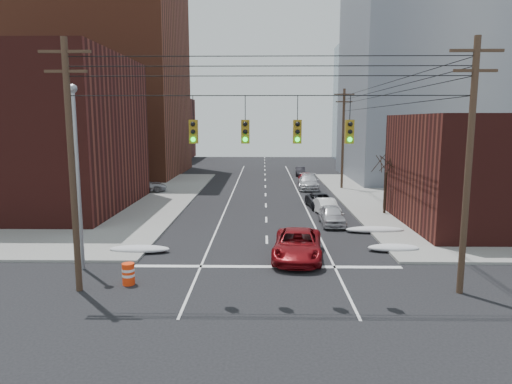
{
  "coord_description": "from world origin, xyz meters",
  "views": [
    {
      "loc": [
        -0.23,
        -16.46,
        7.55
      ],
      "look_at": [
        -0.7,
        12.66,
        3.0
      ],
      "focal_mm": 32.0,
      "sensor_mm": 36.0,
      "label": 1
    }
  ],
  "objects_px": {
    "red_pickup": "(298,245)",
    "parked_car_c": "(321,201)",
    "parked_car_b": "(327,207)",
    "parked_car_e": "(306,179)",
    "lot_car_d": "(98,192)",
    "lot_car_a": "(99,194)",
    "lot_car_c": "(38,204)",
    "lot_car_b": "(144,186)",
    "construction_barrel": "(128,274)",
    "parked_car_a": "(332,215)",
    "parked_car_d": "(308,182)",
    "parked_car_f": "(300,171)"
  },
  "relations": [
    {
      "from": "parked_car_a",
      "to": "lot_car_d",
      "type": "height_order",
      "value": "lot_car_d"
    },
    {
      "from": "red_pickup",
      "to": "lot_car_b",
      "type": "height_order",
      "value": "red_pickup"
    },
    {
      "from": "lot_car_c",
      "to": "parked_car_f",
      "type": "bearing_deg",
      "value": -41.03
    },
    {
      "from": "construction_barrel",
      "to": "lot_car_a",
      "type": "bearing_deg",
      "value": 112.88
    },
    {
      "from": "red_pickup",
      "to": "lot_car_d",
      "type": "bearing_deg",
      "value": 139.85
    },
    {
      "from": "parked_car_b",
      "to": "construction_barrel",
      "type": "bearing_deg",
      "value": -132.22
    },
    {
      "from": "parked_car_e",
      "to": "lot_car_d",
      "type": "bearing_deg",
      "value": -148.44
    },
    {
      "from": "lot_car_c",
      "to": "parked_car_d",
      "type": "bearing_deg",
      "value": -58.66
    },
    {
      "from": "parked_car_d",
      "to": "red_pickup",
      "type": "bearing_deg",
      "value": -93.3
    },
    {
      "from": "lot_car_a",
      "to": "construction_barrel",
      "type": "distance_m",
      "value": 23.29
    },
    {
      "from": "lot_car_d",
      "to": "construction_barrel",
      "type": "distance_m",
      "value": 24.51
    },
    {
      "from": "lot_car_a",
      "to": "lot_car_c",
      "type": "bearing_deg",
      "value": 149.04
    },
    {
      "from": "parked_car_c",
      "to": "lot_car_c",
      "type": "distance_m",
      "value": 23.63
    },
    {
      "from": "parked_car_b",
      "to": "parked_car_c",
      "type": "distance_m",
      "value": 3.14
    },
    {
      "from": "parked_car_d",
      "to": "lot_car_b",
      "type": "height_order",
      "value": "parked_car_d"
    },
    {
      "from": "lot_car_b",
      "to": "parked_car_d",
      "type": "bearing_deg",
      "value": -94.97
    },
    {
      "from": "red_pickup",
      "to": "lot_car_c",
      "type": "height_order",
      "value": "red_pickup"
    },
    {
      "from": "red_pickup",
      "to": "parked_car_c",
      "type": "height_order",
      "value": "red_pickup"
    },
    {
      "from": "parked_car_f",
      "to": "lot_car_c",
      "type": "distance_m",
      "value": 35.89
    },
    {
      "from": "red_pickup",
      "to": "construction_barrel",
      "type": "height_order",
      "value": "red_pickup"
    },
    {
      "from": "lot_car_d",
      "to": "parked_car_e",
      "type": "bearing_deg",
      "value": -68.61
    },
    {
      "from": "parked_car_e",
      "to": "lot_car_c",
      "type": "distance_m",
      "value": 29.28
    },
    {
      "from": "parked_car_a",
      "to": "red_pickup",
      "type": "bearing_deg",
      "value": -110.58
    },
    {
      "from": "parked_car_b",
      "to": "parked_car_f",
      "type": "distance_m",
      "value": 27.09
    },
    {
      "from": "parked_car_b",
      "to": "lot_car_a",
      "type": "bearing_deg",
      "value": 158.26
    },
    {
      "from": "parked_car_c",
      "to": "parked_car_f",
      "type": "xyz_separation_m",
      "value": [
        0.1,
        23.95,
        -0.02
      ]
    },
    {
      "from": "parked_car_c",
      "to": "parked_car_e",
      "type": "distance_m",
      "value": 14.41
    },
    {
      "from": "parked_car_d",
      "to": "parked_car_b",
      "type": "bearing_deg",
      "value": -86.11
    },
    {
      "from": "lot_car_b",
      "to": "parked_car_c",
      "type": "bearing_deg",
      "value": -129.57
    },
    {
      "from": "lot_car_b",
      "to": "lot_car_c",
      "type": "relative_size",
      "value": 0.99
    },
    {
      "from": "parked_car_b",
      "to": "parked_car_e",
      "type": "xyz_separation_m",
      "value": [
        -0.09,
        17.56,
        0.1
      ]
    },
    {
      "from": "red_pickup",
      "to": "construction_barrel",
      "type": "bearing_deg",
      "value": -146.87
    },
    {
      "from": "lot_car_a",
      "to": "lot_car_d",
      "type": "distance_m",
      "value": 1.22
    },
    {
      "from": "parked_car_e",
      "to": "parked_car_f",
      "type": "relative_size",
      "value": 1.21
    },
    {
      "from": "parked_car_b",
      "to": "red_pickup",
      "type": "bearing_deg",
      "value": -112.02
    },
    {
      "from": "lot_car_a",
      "to": "construction_barrel",
      "type": "xyz_separation_m",
      "value": [
        9.06,
        -21.45,
        -0.26
      ]
    },
    {
      "from": "lot_car_d",
      "to": "red_pickup",
      "type": "bearing_deg",
      "value": -142.37
    },
    {
      "from": "red_pickup",
      "to": "construction_barrel",
      "type": "relative_size",
      "value": 5.53
    },
    {
      "from": "construction_barrel",
      "to": "red_pickup",
      "type": "bearing_deg",
      "value": 27.26
    },
    {
      "from": "parked_car_a",
      "to": "lot_car_d",
      "type": "relative_size",
      "value": 1.06
    },
    {
      "from": "lot_car_c",
      "to": "construction_barrel",
      "type": "bearing_deg",
      "value": -142.89
    },
    {
      "from": "parked_car_b",
      "to": "parked_car_f",
      "type": "height_order",
      "value": "parked_car_b"
    },
    {
      "from": "lot_car_b",
      "to": "lot_car_c",
      "type": "distance_m",
      "value": 12.54
    },
    {
      "from": "parked_car_f",
      "to": "lot_car_b",
      "type": "relative_size",
      "value": 0.79
    },
    {
      "from": "parked_car_c",
      "to": "construction_barrel",
      "type": "xyz_separation_m",
      "value": [
        -11.3,
        -19.13,
        -0.11
      ]
    },
    {
      "from": "red_pickup",
      "to": "parked_car_e",
      "type": "bearing_deg",
      "value": 89.77
    },
    {
      "from": "parked_car_e",
      "to": "construction_barrel",
      "type": "bearing_deg",
      "value": -104.8
    },
    {
      "from": "parked_car_c",
      "to": "lot_car_a",
      "type": "relative_size",
      "value": 1.18
    },
    {
      "from": "parked_car_f",
      "to": "construction_barrel",
      "type": "bearing_deg",
      "value": -102.97
    },
    {
      "from": "parked_car_e",
      "to": "lot_car_b",
      "type": "height_order",
      "value": "parked_car_e"
    }
  ]
}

